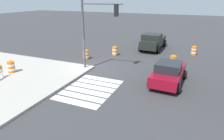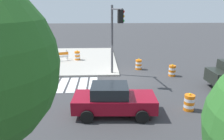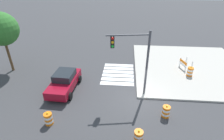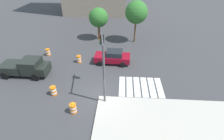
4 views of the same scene
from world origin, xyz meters
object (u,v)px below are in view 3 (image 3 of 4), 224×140
at_px(traffic_barrel_on_sidewalk, 190,72).
at_px(street_tree_streetside_near, 1,29).
at_px(traffic_light_pole, 133,54).
at_px(sports_car, 64,81).
at_px(construction_barricade, 184,63).
at_px(traffic_barrel_median_near, 166,112).
at_px(traffic_barrel_near_corner, 49,119).
at_px(traffic_barrel_median_far, 138,137).

xyz_separation_m(traffic_barrel_on_sidewalk, street_tree_streetside_near, (-0.13, 18.40, 3.87)).
bearing_deg(street_tree_streetside_near, traffic_light_pole, -105.37).
relative_size(sports_car, construction_barricade, 3.13).
relative_size(traffic_barrel_median_near, construction_barricade, 0.73).
relative_size(traffic_barrel_near_corner, traffic_barrel_median_near, 1.00).
distance_m(traffic_barrel_near_corner, traffic_barrel_median_near, 8.30).
height_order(traffic_barrel_median_far, construction_barricade, construction_barricade).
bearing_deg(traffic_barrel_on_sidewalk, traffic_barrel_near_corner, 122.25).
distance_m(traffic_barrel_median_far, traffic_barrel_on_sidewalk, 9.95).
height_order(traffic_barrel_median_near, construction_barricade, construction_barricade).
distance_m(traffic_barrel_near_corner, street_tree_streetside_near, 10.69).
height_order(traffic_barrel_on_sidewalk, street_tree_streetside_near, street_tree_streetside_near).
bearing_deg(traffic_barrel_median_far, construction_barricade, -28.21).
bearing_deg(traffic_barrel_near_corner, sports_car, 2.59).
distance_m(traffic_barrel_on_sidewalk, traffic_light_pole, 7.63).
height_order(traffic_barrel_median_far, street_tree_streetside_near, street_tree_streetside_near).
bearing_deg(traffic_light_pole, sports_car, 85.29).
bearing_deg(traffic_light_pole, traffic_barrel_median_near, -132.72).
distance_m(traffic_barrel_on_sidewalk, construction_barricade, 1.58).
xyz_separation_m(traffic_barrel_median_far, street_tree_streetside_near, (8.18, 12.95, 4.02)).
bearing_deg(traffic_light_pole, street_tree_streetside_near, 74.63).
bearing_deg(traffic_barrel_median_far, street_tree_streetside_near, 57.72).
distance_m(traffic_barrel_median_near, traffic_barrel_median_far, 3.20).
distance_m(sports_car, traffic_barrel_on_sidewalk, 12.14).
xyz_separation_m(traffic_barrel_median_far, traffic_barrel_on_sidewalk, (8.31, -5.46, 0.15)).
distance_m(traffic_barrel_near_corner, traffic_light_pole, 7.61).
bearing_deg(traffic_barrel_near_corner, traffic_light_pole, -56.86).
height_order(traffic_barrel_median_far, traffic_barrel_on_sidewalk, traffic_barrel_on_sidewalk).
height_order(traffic_barrel_on_sidewalk, traffic_light_pole, traffic_light_pole).
bearing_deg(traffic_barrel_on_sidewalk, traffic_barrel_median_far, 146.71).
xyz_separation_m(construction_barricade, street_tree_streetside_near, (-1.70, 18.24, 3.75)).
height_order(traffic_barrel_on_sidewalk, construction_barricade, traffic_barrel_on_sidewalk).
bearing_deg(street_tree_streetside_near, sports_car, -113.95).
relative_size(traffic_barrel_median_near, traffic_light_pole, 0.19).
xyz_separation_m(construction_barricade, traffic_light_pole, (-5.15, 5.71, 3.19)).
height_order(sports_car, traffic_light_pole, traffic_light_pole).
bearing_deg(street_tree_streetside_near, traffic_barrel_on_sidewalk, -89.58).
height_order(traffic_barrel_near_corner, construction_barricade, construction_barricade).
bearing_deg(traffic_barrel_on_sidewalk, sports_car, 104.78).
height_order(sports_car, street_tree_streetside_near, street_tree_streetside_near).
xyz_separation_m(sports_car, street_tree_streetside_near, (2.96, 6.67, 3.66)).
bearing_deg(construction_barricade, traffic_barrel_near_corner, 127.87).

